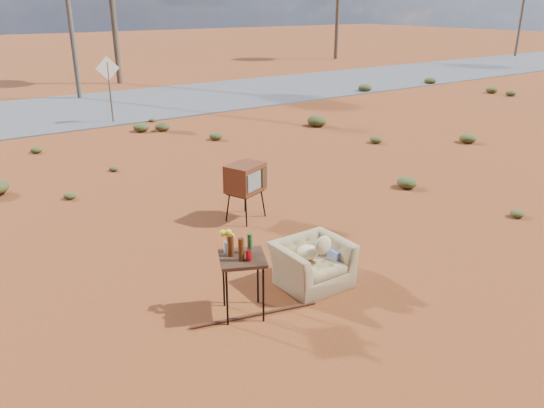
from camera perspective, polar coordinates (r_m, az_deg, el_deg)
ground at (r=7.95m, az=2.22°, el=-7.87°), size 140.00×140.00×0.00m
highway at (r=21.30m, az=-23.23°, el=8.96°), size 140.00×7.00×0.04m
armchair at (r=7.65m, az=4.80°, el=-5.68°), size 1.18×0.74×0.87m
tv_unit at (r=9.72m, az=-2.88°, el=2.73°), size 0.81×0.73×1.07m
side_table at (r=6.73m, az=-3.58°, el=-5.40°), size 0.76×0.76×1.14m
rusty_bar at (r=7.04m, az=-1.85°, el=-11.80°), size 1.67×0.48×0.05m
road_sign at (r=18.59m, az=-17.17°, el=12.85°), size 0.78×0.06×2.19m
scrub_patch at (r=11.13m, az=-15.10°, el=0.84°), size 17.49×8.07×0.33m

